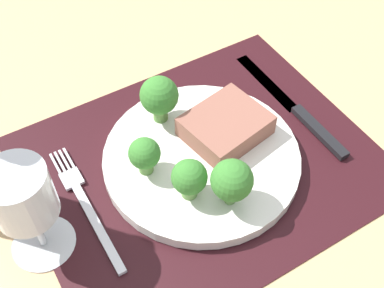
# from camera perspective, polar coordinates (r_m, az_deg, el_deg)

# --- Properties ---
(ground_plane) EXTENTS (1.40, 1.10, 0.03)m
(ground_plane) POSITION_cam_1_polar(r_m,az_deg,el_deg) (0.63, 1.08, -3.11)
(ground_plane) COLOR tan
(placemat) EXTENTS (0.42, 0.34, 0.00)m
(placemat) POSITION_cam_1_polar(r_m,az_deg,el_deg) (0.62, 1.10, -2.20)
(placemat) COLOR black
(placemat) RESTS_ON ground_plane
(plate) EXTENTS (0.24, 0.24, 0.02)m
(plate) POSITION_cam_1_polar(r_m,az_deg,el_deg) (0.61, 1.11, -1.66)
(plate) COLOR silver
(plate) RESTS_ON placemat
(steak) EXTENTS (0.11, 0.10, 0.03)m
(steak) POSITION_cam_1_polar(r_m,az_deg,el_deg) (0.61, 3.92, 2.12)
(steak) COLOR #8C5647
(steak) RESTS_ON plate
(broccoli_front_edge) EXTENTS (0.05, 0.05, 0.07)m
(broccoli_front_edge) POSITION_cam_1_polar(r_m,az_deg,el_deg) (0.61, -3.83, 5.55)
(broccoli_front_edge) COLOR #5B8942
(broccoli_front_edge) RESTS_ON plate
(broccoli_near_steak) EXTENTS (0.04, 0.04, 0.05)m
(broccoli_near_steak) POSITION_cam_1_polar(r_m,az_deg,el_deg) (0.54, -0.31, -3.97)
(broccoli_near_steak) COLOR #6B994C
(broccoli_near_steak) RESTS_ON plate
(broccoli_near_fork) EXTENTS (0.05, 0.05, 0.06)m
(broccoli_near_fork) POSITION_cam_1_polar(r_m,az_deg,el_deg) (0.53, 4.66, -4.27)
(broccoli_near_fork) COLOR #5B8942
(broccoli_near_fork) RESTS_ON plate
(broccoli_center) EXTENTS (0.04, 0.04, 0.05)m
(broccoli_center) POSITION_cam_1_polar(r_m,az_deg,el_deg) (0.57, -5.54, -1.21)
(broccoli_center) COLOR #5B8942
(broccoli_center) RESTS_ON plate
(fork) EXTENTS (0.02, 0.19, 0.01)m
(fork) POSITION_cam_1_polar(r_m,az_deg,el_deg) (0.59, -12.25, -6.95)
(fork) COLOR silver
(fork) RESTS_ON placemat
(knife) EXTENTS (0.02, 0.23, 0.01)m
(knife) POSITION_cam_1_polar(r_m,az_deg,el_deg) (0.68, 12.22, 3.81)
(knife) COLOR black
(knife) RESTS_ON placemat
(wine_glass) EXTENTS (0.07, 0.07, 0.13)m
(wine_glass) POSITION_cam_1_polar(r_m,az_deg,el_deg) (0.51, -19.05, -6.16)
(wine_glass) COLOR silver
(wine_glass) RESTS_ON ground_plane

